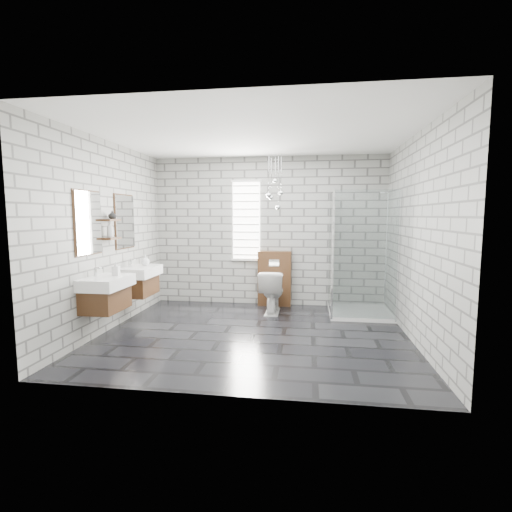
% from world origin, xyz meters
% --- Properties ---
extents(floor, '(4.20, 3.60, 0.02)m').
position_xyz_m(floor, '(0.00, 0.00, -0.01)').
color(floor, black).
rests_on(floor, ground).
extents(ceiling, '(4.20, 3.60, 0.02)m').
position_xyz_m(ceiling, '(0.00, 0.00, 2.71)').
color(ceiling, white).
rests_on(ceiling, wall_back).
extents(wall_back, '(4.20, 0.02, 2.70)m').
position_xyz_m(wall_back, '(0.00, 1.81, 1.35)').
color(wall_back, '#A0A19B').
rests_on(wall_back, floor).
extents(wall_front, '(4.20, 0.02, 2.70)m').
position_xyz_m(wall_front, '(0.00, -1.81, 1.35)').
color(wall_front, '#A0A19B').
rests_on(wall_front, floor).
extents(wall_left, '(0.02, 3.60, 2.70)m').
position_xyz_m(wall_left, '(-2.11, 0.00, 1.35)').
color(wall_left, '#A0A19B').
rests_on(wall_left, floor).
extents(wall_right, '(0.02, 3.60, 2.70)m').
position_xyz_m(wall_right, '(2.11, 0.00, 1.35)').
color(wall_right, '#A0A19B').
rests_on(wall_right, floor).
extents(vanity_left, '(0.47, 0.70, 1.57)m').
position_xyz_m(vanity_left, '(-1.91, -0.51, 0.76)').
color(vanity_left, '#4A2C16').
rests_on(vanity_left, wall_left).
extents(vanity_right, '(0.47, 0.70, 1.57)m').
position_xyz_m(vanity_right, '(-1.91, 0.45, 0.76)').
color(vanity_right, '#4A2C16').
rests_on(vanity_right, wall_left).
extents(shelf_lower, '(0.14, 0.30, 0.03)m').
position_xyz_m(shelf_lower, '(-2.03, -0.05, 1.32)').
color(shelf_lower, '#4A2C16').
rests_on(shelf_lower, wall_left).
extents(shelf_upper, '(0.14, 0.30, 0.03)m').
position_xyz_m(shelf_upper, '(-2.03, -0.05, 1.58)').
color(shelf_upper, '#4A2C16').
rests_on(shelf_upper, wall_left).
extents(window, '(0.56, 0.05, 1.48)m').
position_xyz_m(window, '(-0.40, 1.78, 1.55)').
color(window, white).
rests_on(window, wall_back).
extents(cistern_panel, '(0.60, 0.20, 1.00)m').
position_xyz_m(cistern_panel, '(0.14, 1.70, 0.50)').
color(cistern_panel, '#4A2C16').
rests_on(cistern_panel, floor).
extents(flush_plate, '(0.18, 0.01, 0.12)m').
position_xyz_m(flush_plate, '(0.14, 1.60, 0.80)').
color(flush_plate, silver).
rests_on(flush_plate, cistern_panel).
extents(shower_enclosure, '(1.00, 1.00, 2.03)m').
position_xyz_m(shower_enclosure, '(1.50, 1.18, 0.50)').
color(shower_enclosure, white).
rests_on(shower_enclosure, floor).
extents(pendant_cluster, '(0.29, 0.23, 0.96)m').
position_xyz_m(pendant_cluster, '(0.16, 1.37, 2.01)').
color(pendant_cluster, silver).
rests_on(pendant_cluster, ceiling).
extents(toilet, '(0.41, 0.71, 0.72)m').
position_xyz_m(toilet, '(0.14, 1.20, 0.36)').
color(toilet, white).
rests_on(toilet, floor).
extents(soap_bottle_a, '(0.10, 0.10, 0.19)m').
position_xyz_m(soap_bottle_a, '(-1.79, -0.40, 0.94)').
color(soap_bottle_a, '#B2B2B2').
rests_on(soap_bottle_a, vanity_left).
extents(soap_bottle_b, '(0.15, 0.15, 0.17)m').
position_xyz_m(soap_bottle_b, '(-1.84, 0.59, 0.94)').
color(soap_bottle_b, '#B2B2B2').
rests_on(soap_bottle_b, vanity_right).
extents(soap_bottle_c, '(0.10, 0.10, 0.23)m').
position_xyz_m(soap_bottle_c, '(-2.02, -0.11, 1.45)').
color(soap_bottle_c, '#B2B2B2').
rests_on(soap_bottle_c, shelf_lower).
extents(vase, '(0.13, 0.13, 0.12)m').
position_xyz_m(vase, '(-2.02, -0.03, 1.65)').
color(vase, '#B2B2B2').
rests_on(vase, shelf_upper).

